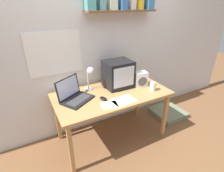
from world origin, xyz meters
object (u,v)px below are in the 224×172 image
(laptop, at_px, (74,94))
(open_notebook, at_px, (110,105))
(computer_mouse, at_px, (103,99))
(desk_lamp, at_px, (90,74))
(crt_monitor, at_px, (118,74))
(floor_cushion, at_px, (168,112))
(space_heater, at_px, (140,79))
(juice_glass, at_px, (153,87))
(corner_desk, at_px, (112,97))
(printed_handout, at_px, (124,100))

(laptop, xyz_separation_m, open_notebook, (0.31, -0.32, -0.06))
(computer_mouse, bearing_deg, desk_lamp, 96.63)
(crt_monitor, xyz_separation_m, desk_lamp, (-0.38, 0.06, 0.05))
(crt_monitor, height_order, laptop, crt_monitor)
(floor_cushion, bearing_deg, open_notebook, -168.13)
(space_heater, bearing_deg, crt_monitor, 166.77)
(desk_lamp, bearing_deg, juice_glass, -49.83)
(desk_lamp, bearing_deg, corner_desk, -65.07)
(laptop, xyz_separation_m, juice_glass, (0.98, -0.27, -0.01))
(laptop, xyz_separation_m, space_heater, (0.92, -0.07, 0.04))
(computer_mouse, relative_size, printed_handout, 0.40)
(floor_cushion, bearing_deg, juice_glass, -160.68)
(corner_desk, height_order, desk_lamp, desk_lamp)
(desk_lamp, relative_size, floor_cushion, 0.65)
(desk_lamp, distance_m, floor_cushion, 1.61)
(space_heater, bearing_deg, corner_desk, -166.66)
(desk_lamp, bearing_deg, crt_monitor, -29.82)
(space_heater, bearing_deg, floor_cushion, 13.56)
(computer_mouse, distance_m, open_notebook, 0.14)
(juice_glass, bearing_deg, corner_desk, 159.27)
(open_notebook, distance_m, printed_handout, 0.20)
(laptop, distance_m, desk_lamp, 0.34)
(floor_cushion, bearing_deg, desk_lamp, 172.45)
(open_notebook, height_order, floor_cushion, open_notebook)
(floor_cushion, bearing_deg, laptop, 178.16)
(corner_desk, height_order, juice_glass, juice_glass)
(open_notebook, bearing_deg, corner_desk, 56.18)
(desk_lamp, height_order, space_heater, desk_lamp)
(laptop, bearing_deg, space_heater, -35.48)
(desk_lamp, bearing_deg, laptop, -176.24)
(computer_mouse, xyz_separation_m, floor_cushion, (1.29, 0.12, -0.69))
(crt_monitor, distance_m, computer_mouse, 0.45)
(corner_desk, xyz_separation_m, floor_cushion, (1.11, 0.03, -0.61))
(laptop, height_order, floor_cushion, laptop)
(space_heater, relative_size, computer_mouse, 1.73)
(corner_desk, xyz_separation_m, crt_monitor, (0.17, 0.14, 0.24))
(desk_lamp, height_order, printed_handout, desk_lamp)
(crt_monitor, bearing_deg, desk_lamp, 171.38)
(space_heater, relative_size, floor_cushion, 0.40)
(floor_cushion, bearing_deg, printed_handout, -166.61)
(desk_lamp, height_order, open_notebook, desk_lamp)
(laptop, bearing_deg, desk_lamp, -6.57)
(crt_monitor, relative_size, computer_mouse, 3.09)
(space_heater, xyz_separation_m, floor_cushion, (0.67, 0.02, -0.77))
(desk_lamp, relative_size, printed_handout, 1.10)
(crt_monitor, relative_size, space_heater, 1.79)
(corner_desk, relative_size, open_notebook, 6.77)
(desk_lamp, xyz_separation_m, printed_handout, (0.24, -0.43, -0.23))
(computer_mouse, bearing_deg, juice_glass, -7.61)
(corner_desk, xyz_separation_m, computer_mouse, (-0.17, -0.10, 0.08))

